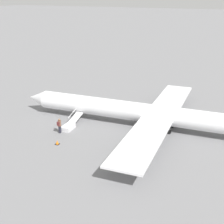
# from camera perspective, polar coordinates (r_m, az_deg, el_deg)

# --- Properties ---
(ground_plane) EXTENTS (600.00, 600.00, 0.00)m
(ground_plane) POSITION_cam_1_polar(r_m,az_deg,el_deg) (37.22, 6.43, -2.73)
(ground_plane) COLOR slate
(airplane_main) EXTENTS (33.35, 25.92, 5.90)m
(airplane_main) POSITION_cam_1_polar(r_m,az_deg,el_deg) (36.35, 7.90, -0.40)
(airplane_main) COLOR white
(airplane_main) RESTS_ON ground
(boarding_stairs) EXTENTS (1.45, 4.10, 1.54)m
(boarding_stairs) POSITION_cam_1_polar(r_m,az_deg,el_deg) (36.90, -7.76, -2.41)
(boarding_stairs) COLOR silver
(boarding_stairs) RESTS_ON ground
(passenger) EXTENTS (0.36, 0.55, 1.74)m
(passenger) POSITION_cam_1_polar(r_m,az_deg,el_deg) (35.54, -9.60, -2.32)
(passenger) COLOR #23232D
(passenger) RESTS_ON ground
(traffic_cone_near_stairs) EXTENTS (0.42, 0.42, 0.46)m
(traffic_cone_near_stairs) POSITION_cam_1_polar(r_m,az_deg,el_deg) (33.29, -9.99, -5.51)
(traffic_cone_near_stairs) COLOR black
(traffic_cone_near_stairs) RESTS_ON ground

